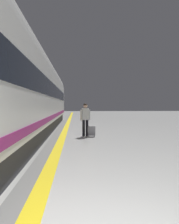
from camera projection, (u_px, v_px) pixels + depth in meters
The scene contains 5 objects.
safety_line_strip at pixel (62, 137), 12.38m from camera, with size 0.36×80.00×0.01m, color yellow.
tactile_edge_band at pixel (57, 137), 12.36m from camera, with size 0.55×80.00×0.01m, color slate.
high_speed_train at pixel (18, 87), 11.21m from camera, with size 2.94×32.07×4.97m.
passenger_near at pixel (85, 117), 12.66m from camera, with size 0.54×0.27×1.76m.
suitcase_near at pixel (92, 131), 12.50m from camera, with size 0.39×0.25×0.56m.
Camera 1 is at (-0.07, -2.39, 1.68)m, focal length 38.07 mm.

